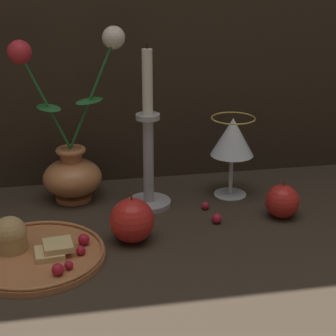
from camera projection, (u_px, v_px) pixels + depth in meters
ground_plane at (147, 226)px, 1.03m from camera, size 2.40×2.40×0.00m
vase at (72, 159)px, 1.12m from camera, size 0.22×0.12×0.34m
plate_with_pastries at (31, 250)px, 0.92m from camera, size 0.23×0.23×0.07m
wine_glass at (232, 139)px, 1.12m from camera, size 0.09×0.09×0.17m
candlestick at (148, 156)px, 1.08m from camera, size 0.09×0.09×0.32m
apple_beside_vase at (132, 221)px, 0.97m from camera, size 0.08×0.08×0.09m
apple_near_glass at (282, 201)px, 1.06m from camera, size 0.06×0.06×0.08m
berry_near_plate at (205, 206)px, 1.10m from camera, size 0.02×0.02×0.02m
berry_front_center at (217, 219)px, 1.04m from camera, size 0.02×0.02×0.02m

